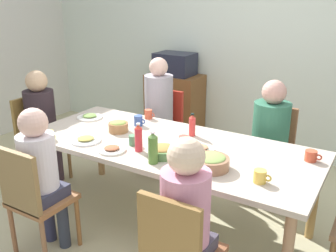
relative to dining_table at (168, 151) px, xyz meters
The scene contains 32 objects.
ground_plane 0.68m from the dining_table, ahead, with size 7.48×7.48×0.00m, color #BDB68C.
wall_back 2.12m from the dining_table, 90.00° to the left, with size 6.47×0.12×2.60m, color silver.
dining_table is the anchor object (origin of this frame).
chair_0 1.60m from the dining_table, behind, with size 0.40×0.40×0.90m.
person_0 1.50m from the dining_table, behind, with size 0.30×0.30×1.19m.
chair_1 1.09m from the dining_table, 124.15° to the left, with size 0.40×0.40×0.90m.
person_1 1.01m from the dining_table, 127.01° to the left, with size 0.30×0.30×1.28m.
chair_2 1.09m from the dining_table, 55.85° to the right, with size 0.40×0.40×0.90m.
person_2 1.00m from the dining_table, 52.92° to the right, with size 0.30×0.30×1.19m.
chair_3 1.09m from the dining_table, 124.15° to the right, with size 0.40×0.40×0.90m.
person_3 1.00m from the dining_table, 127.12° to the right, with size 0.30×0.30×1.16m.
chair_4 1.09m from the dining_table, 55.85° to the left, with size 0.40×0.40×0.90m.
person_4 1.01m from the dining_table, 52.99° to the left, with size 0.33×0.33×1.18m.
plate_0 0.69m from the dining_table, 152.58° to the right, with size 0.25×0.25×0.04m.
plate_1 1.01m from the dining_table, behind, with size 0.25×0.25×0.04m.
plate_2 0.30m from the dining_table, ahead, with size 0.21×0.21×0.04m.
plate_3 0.47m from the dining_table, 128.97° to the right, with size 0.22×0.22×0.04m.
bowl_0 0.28m from the dining_table, 68.07° to the right, with size 0.22×0.22×0.08m.
bowl_1 0.57m from the dining_table, 26.45° to the right, with size 0.26×0.26×0.10m.
bowl_2 0.53m from the dining_table, behind, with size 0.17×0.17×0.10m.
cup_0 0.30m from the dining_table, 141.20° to the right, with size 0.11×0.07×0.08m.
cup_1 0.91m from the dining_table, 17.29° to the right, with size 0.12×0.08×0.09m.
cup_2 0.17m from the dining_table, 13.99° to the left, with size 0.12×0.08×0.08m.
cup_3 1.00m from the dining_table, 153.91° to the right, with size 0.12×0.08×0.07m.
cup_4 0.53m from the dining_table, 153.11° to the left, with size 0.12×0.08×0.10m.
cup_5 1.10m from the dining_table, 13.13° to the left, with size 0.12×0.09×0.08m.
cup_6 0.68m from the dining_table, 137.61° to the left, with size 0.11×0.07×0.09m.
bottle_0 0.31m from the dining_table, 71.67° to the left, with size 0.06×0.06×0.20m.
bottle_1 0.33m from the dining_table, 114.11° to the right, with size 0.06×0.06×0.23m.
bottle_2 0.43m from the dining_table, 74.75° to the right, with size 0.07×0.07×0.24m.
side_cabinet 1.97m from the dining_table, 118.54° to the left, with size 0.70×0.44×0.90m, color brown.
microwave 1.99m from the dining_table, 118.54° to the left, with size 0.48×0.36×0.28m, color #1F2232.
Camera 1 is at (1.48, -2.45, 1.91)m, focal length 40.51 mm.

